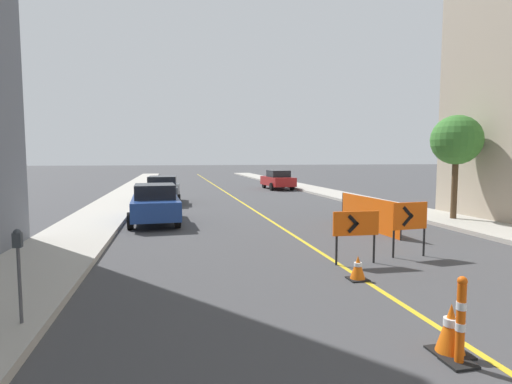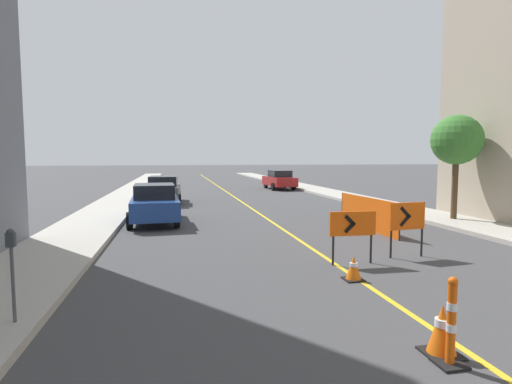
# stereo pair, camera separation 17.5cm
# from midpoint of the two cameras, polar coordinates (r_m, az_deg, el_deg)

# --- Properties ---
(lane_stripe) EXTENTS (0.12, 72.45, 0.01)m
(lane_stripe) POSITION_cam_midpoint_polar(r_m,az_deg,el_deg) (28.70, -3.47, -0.36)
(lane_stripe) COLOR gold
(lane_stripe) RESTS_ON ground_plane
(sidewalk_left) EXTENTS (2.45, 72.45, 0.15)m
(sidewalk_left) POSITION_cam_midpoint_polar(r_m,az_deg,el_deg) (28.60, -17.86, -0.46)
(sidewalk_left) COLOR #ADA89E
(sidewalk_left) RESTS_ON ground_plane
(sidewalk_right) EXTENTS (2.45, 72.45, 0.15)m
(sidewalk_right) POSITION_cam_midpoint_polar(r_m,az_deg,el_deg) (30.52, 10.00, 0.03)
(sidewalk_right) COLOR #ADA89E
(sidewalk_right) RESTS_ON ground_plane
(traffic_cone_fourth) EXTENTS (0.47, 0.47, 0.70)m
(traffic_cone_fourth) POSITION_cam_midpoint_polar(r_m,az_deg,el_deg) (6.22, 25.81, -17.30)
(traffic_cone_fourth) COLOR black
(traffic_cone_fourth) RESTS_ON ground_plane
(traffic_cone_fifth) EXTENTS (0.41, 0.41, 0.53)m
(traffic_cone_fifth) POSITION_cam_midpoint_polar(r_m,az_deg,el_deg) (9.05, 14.32, -10.51)
(traffic_cone_fifth) COLOR black
(traffic_cone_fifth) RESTS_ON ground_plane
(delineator_post_rear) EXTENTS (0.36, 0.36, 1.16)m
(delineator_post_rear) POSITION_cam_midpoint_polar(r_m,az_deg,el_deg) (5.93, 26.89, -16.89)
(delineator_post_rear) COLOR black
(delineator_post_rear) RESTS_ON ground_plane
(arrow_barricade_primary) EXTENTS (1.19, 0.11, 1.32)m
(arrow_barricade_primary) POSITION_cam_midpoint_polar(r_m,az_deg,el_deg) (10.19, 14.12, -4.74)
(arrow_barricade_primary) COLOR #EF560C
(arrow_barricade_primary) RESTS_ON ground_plane
(arrow_barricade_secondary) EXTENTS (1.06, 0.16, 1.47)m
(arrow_barricade_secondary) POSITION_cam_midpoint_polar(r_m,az_deg,el_deg) (11.33, 21.20, -3.56)
(arrow_barricade_secondary) COLOR #EF560C
(arrow_barricade_secondary) RESTS_ON ground_plane
(safety_mesh_fence) EXTENTS (0.23, 4.09, 1.20)m
(safety_mesh_fence) POSITION_cam_midpoint_polar(r_m,az_deg,el_deg) (15.22, 15.92, -2.98)
(safety_mesh_fence) COLOR #EF560C
(safety_mesh_fence) RESTS_ON ground_plane
(parked_car_curb_near) EXTENTS (2.02, 4.39, 1.59)m
(parked_car_curb_near) POSITION_cam_midpoint_polar(r_m,az_deg,el_deg) (16.63, -13.96, -1.59)
(parked_car_curb_near) COLOR navy
(parked_car_curb_near) RESTS_ON ground_plane
(parked_car_curb_mid) EXTENTS (1.97, 4.37, 1.59)m
(parked_car_curb_mid) POSITION_cam_midpoint_polar(r_m,az_deg,el_deg) (23.63, -12.85, 0.33)
(parked_car_curb_mid) COLOR #474C51
(parked_car_curb_mid) RESTS_ON ground_plane
(parked_car_curb_far) EXTENTS (2.05, 4.40, 1.59)m
(parked_car_curb_far) POSITION_cam_midpoint_polar(r_m,az_deg,el_deg) (33.48, 3.51, 1.76)
(parked_car_curb_far) COLOR maroon
(parked_car_curb_far) RESTS_ON ground_plane
(parking_meter_far_curb) EXTENTS (0.12, 0.11, 1.44)m
(parking_meter_far_curb) POSITION_cam_midpoint_polar(r_m,az_deg,el_deg) (7.04, -30.93, -7.95)
(parking_meter_far_curb) COLOR #4C4C51
(parking_meter_far_curb) RESTS_ON sidewalk_left
(street_tree_right_near) EXTENTS (2.01, 2.01, 4.22)m
(street_tree_right_near) POSITION_cam_midpoint_polar(r_m,az_deg,el_deg) (18.18, 26.99, 6.56)
(street_tree_right_near) COLOR #4C3823
(street_tree_right_near) RESTS_ON sidewalk_right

